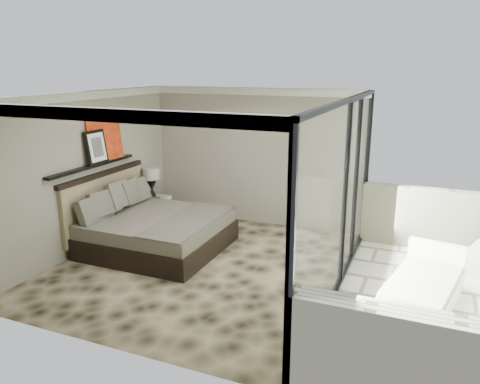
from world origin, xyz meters
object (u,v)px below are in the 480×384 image
at_px(bed, 153,229).
at_px(lounger, 423,288).
at_px(nightstand, 156,209).
at_px(table_lamp, 151,179).

distance_m(bed, lounger, 4.61).
distance_m(bed, nightstand, 1.59).
bearing_deg(lounger, table_lamp, 175.65).
bearing_deg(table_lamp, nightstand, 54.86).
xyz_separation_m(bed, table_lamp, (-0.85, 1.31, 0.56)).
relative_size(bed, lounger, 1.28).
distance_m(nightstand, table_lamp, 0.69).
xyz_separation_m(table_lamp, lounger, (5.46, -1.54, -0.73)).
height_order(table_lamp, lounger, table_lamp).
xyz_separation_m(bed, lounger, (4.61, -0.23, -0.17)).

